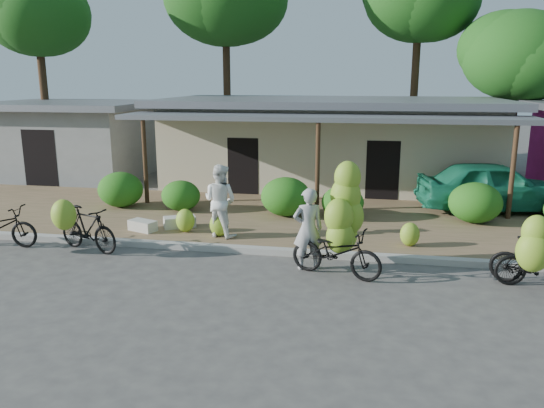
{
  "coord_description": "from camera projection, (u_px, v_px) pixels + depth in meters",
  "views": [
    {
      "loc": [
        1.53,
        -9.87,
        4.1
      ],
      "look_at": [
        -0.69,
        2.15,
        1.2
      ],
      "focal_mm": 35.0,
      "sensor_mm": 36.0,
      "label": 1
    }
  ],
  "objects": [
    {
      "name": "bike_far_right",
      "position": [
        543.0,
        263.0,
        10.64
      ],
      "size": [
        1.94,
        0.84,
        0.99
      ],
      "rotation": [
        0.0,
        0.0,
        1.67
      ],
      "color": "black",
      "rests_on": "ground"
    },
    {
      "name": "hedge_1",
      "position": [
        181.0,
        196.0,
        16.32
      ],
      "size": [
        1.2,
        1.08,
        0.94
      ],
      "primitive_type": "ellipsoid",
      "color": "#285914",
      "rests_on": "sidewalk"
    },
    {
      "name": "bike_left",
      "position": [
        84.0,
        227.0,
        12.71
      ],
      "size": [
        1.92,
        1.41,
        1.42
      ],
      "rotation": [
        0.0,
        0.0,
        1.23
      ],
      "color": "black",
      "rests_on": "ground"
    },
    {
      "name": "bike_center",
      "position": [
        340.0,
        232.0,
        11.29
      ],
      "size": [
        2.12,
        1.45,
        2.4
      ],
      "rotation": [
        0.0,
        0.0,
        1.27
      ],
      "color": "black",
      "rests_on": "ground"
    },
    {
      "name": "loose_banana_b",
      "position": [
        219.0,
        225.0,
        13.67
      ],
      "size": [
        0.49,
        0.42,
        0.61
      ],
      "primitive_type": "ellipsoid",
      "color": "#83A92A",
      "rests_on": "sidewalk"
    },
    {
      "name": "ground",
      "position": [
        286.0,
        288.0,
        10.66
      ],
      "size": [
        100.0,
        100.0,
        0.0
      ],
      "primitive_type": "plane",
      "color": "#454340",
      "rests_on": "ground"
    },
    {
      "name": "tree_near_right",
      "position": [
        514.0,
        53.0,
        22.17
      ],
      "size": [
        4.77,
        4.61,
        6.91
      ],
      "color": "#492F1D",
      "rests_on": "ground"
    },
    {
      "name": "shop_main",
      "position": [
        330.0,
        141.0,
        20.73
      ],
      "size": [
        13.0,
        8.5,
        3.35
      ],
      "color": "#C5B794",
      "rests_on": "ground"
    },
    {
      "name": "loose_banana_a",
      "position": [
        185.0,
        220.0,
        14.05
      ],
      "size": [
        0.5,
        0.43,
        0.63
      ],
      "primitive_type": "ellipsoid",
      "color": "#83A92A",
      "rests_on": "sidewalk"
    },
    {
      "name": "hedge_3",
      "position": [
        343.0,
        202.0,
        15.37
      ],
      "size": [
        1.23,
        1.1,
        0.96
      ],
      "primitive_type": "ellipsoid",
      "color": "#285914",
      "rests_on": "sidewalk"
    },
    {
      "name": "vendor",
      "position": [
        308.0,
        229.0,
        11.52
      ],
      "size": [
        0.77,
        0.63,
        1.82
      ],
      "primitive_type": "imported",
      "rotation": [
        0.0,
        0.0,
        3.48
      ],
      "color": "gray",
      "rests_on": "ground"
    },
    {
      "name": "sack_far",
      "position": [
        143.0,
        226.0,
        14.21
      ],
      "size": [
        0.84,
        0.62,
        0.28
      ],
      "primitive_type": "cube",
      "rotation": [
        0.0,
        0.0,
        -0.37
      ],
      "color": "beige",
      "rests_on": "sidewalk"
    },
    {
      "name": "sack_near",
      "position": [
        180.0,
        222.0,
        14.53
      ],
      "size": [
        0.94,
        0.75,
        0.3
      ],
      "primitive_type": "cube",
      "rotation": [
        0.0,
        0.0,
        0.49
      ],
      "color": "beige",
      "rests_on": "sidewalk"
    },
    {
      "name": "hedge_4",
      "position": [
        475.0,
        203.0,
        14.91
      ],
      "size": [
        1.47,
        1.33,
        1.15
      ],
      "primitive_type": "ellipsoid",
      "color": "#285914",
      "rests_on": "sidewalk"
    },
    {
      "name": "hedge_0",
      "position": [
        120.0,
        189.0,
        16.78
      ],
      "size": [
        1.43,
        1.29,
        1.12
      ],
      "primitive_type": "ellipsoid",
      "color": "#285914",
      "rests_on": "sidewalk"
    },
    {
      "name": "bike_right",
      "position": [
        534.0,
        257.0,
        10.37
      ],
      "size": [
        1.75,
        1.4,
        1.63
      ],
      "rotation": [
        0.0,
        0.0,
        1.22
      ],
      "color": "black",
      "rests_on": "ground"
    },
    {
      "name": "loose_banana_c",
      "position": [
        410.0,
        234.0,
        12.87
      ],
      "size": [
        0.47,
        0.4,
        0.59
      ],
      "primitive_type": "ellipsoid",
      "color": "#83A92A",
      "rests_on": "sidewalk"
    },
    {
      "name": "teal_van",
      "position": [
        494.0,
        186.0,
        16.22
      ],
      "size": [
        4.8,
        2.61,
        1.55
      ],
      "primitive_type": "imported",
      "rotation": [
        0.0,
        0.0,
        1.75
      ],
      "color": "#1B7C58",
      "rests_on": "sidewalk"
    },
    {
      "name": "sidewalk",
      "position": [
        313.0,
        221.0,
        15.43
      ],
      "size": [
        60.0,
        6.0,
        0.12
      ],
      "primitive_type": "cube",
      "color": "#916D4E",
      "rests_on": "ground"
    },
    {
      "name": "tree_back_left",
      "position": [
        34.0,
        12.0,
        24.0
      ],
      "size": [
        4.88,
        4.74,
        8.87
      ],
      "color": "#492F1D",
      "rests_on": "ground"
    },
    {
      "name": "hedge_2",
      "position": [
        286.0,
        197.0,
        15.67
      ],
      "size": [
        1.48,
        1.33,
        1.16
      ],
      "primitive_type": "ellipsoid",
      "color": "#285914",
      "rests_on": "sidewalk"
    },
    {
      "name": "shop_grey",
      "position": [
        74.0,
        138.0,
        22.75
      ],
      "size": [
        7.0,
        6.0,
        3.15
      ],
      "color": "gray",
      "rests_on": "ground"
    },
    {
      "name": "bystander",
      "position": [
        220.0,
        201.0,
        13.55
      ],
      "size": [
        1.09,
        0.96,
        1.88
      ],
      "primitive_type": "imported",
      "rotation": [
        0.0,
        0.0,
        2.83
      ],
      "color": "white",
      "rests_on": "sidewalk"
    },
    {
      "name": "curb",
      "position": [
        299.0,
        253.0,
        12.56
      ],
      "size": [
        60.0,
        0.25,
        0.15
      ],
      "primitive_type": "cube",
      "color": "#A8A399",
      "rests_on": "ground"
    }
  ]
}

